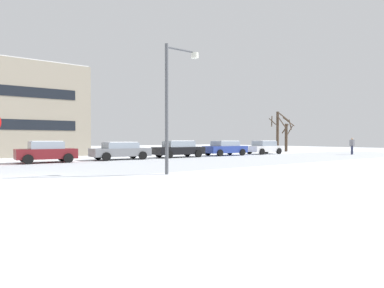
{
  "coord_description": "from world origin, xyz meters",
  "views": [
    {
      "loc": [
        -1.69,
        -14.31,
        1.63
      ],
      "look_at": [
        12.58,
        5.66,
        1.24
      ],
      "focal_mm": 30.24,
      "sensor_mm": 36.0,
      "label": 1
    }
  ],
  "objects_px": {
    "parked_car_black": "(179,149)",
    "street_lamp": "(173,95)",
    "parked_car_maroon": "(46,152)",
    "parked_car_blue": "(225,148)",
    "parked_car_gray": "(120,150)",
    "pedestrian_crossing": "(352,145)",
    "parked_car_white": "(264,147)"
  },
  "relations": [
    {
      "from": "parked_car_gray",
      "to": "parked_car_black",
      "type": "relative_size",
      "value": 0.99
    },
    {
      "from": "parked_car_blue",
      "to": "parked_car_white",
      "type": "distance_m",
      "value": 5.44
    },
    {
      "from": "street_lamp",
      "to": "parked_car_gray",
      "type": "height_order",
      "value": "street_lamp"
    },
    {
      "from": "street_lamp",
      "to": "parked_car_black",
      "type": "bearing_deg",
      "value": 55.62
    },
    {
      "from": "parked_car_gray",
      "to": "parked_car_black",
      "type": "height_order",
      "value": "parked_car_black"
    },
    {
      "from": "parked_car_gray",
      "to": "parked_car_blue",
      "type": "xyz_separation_m",
      "value": [
        10.88,
        -0.03,
        0.02
      ]
    },
    {
      "from": "parked_car_blue",
      "to": "pedestrian_crossing",
      "type": "distance_m",
      "value": 13.54
    },
    {
      "from": "parked_car_maroon",
      "to": "parked_car_white",
      "type": "height_order",
      "value": "parked_car_maroon"
    },
    {
      "from": "parked_car_black",
      "to": "street_lamp",
      "type": "bearing_deg",
      "value": -124.38
    },
    {
      "from": "parked_car_gray",
      "to": "pedestrian_crossing",
      "type": "distance_m",
      "value": 23.75
    },
    {
      "from": "pedestrian_crossing",
      "to": "parked_car_maroon",
      "type": "bearing_deg",
      "value": 167.8
    },
    {
      "from": "parked_car_maroon",
      "to": "parked_car_blue",
      "type": "bearing_deg",
      "value": 0.32
    },
    {
      "from": "street_lamp",
      "to": "parked_car_black",
      "type": "distance_m",
      "value": 13.79
    },
    {
      "from": "parked_car_maroon",
      "to": "parked_car_gray",
      "type": "xyz_separation_m",
      "value": [
        5.44,
        0.12,
        -0.04
      ]
    },
    {
      "from": "parked_car_black",
      "to": "parked_car_white",
      "type": "relative_size",
      "value": 1.15
    },
    {
      "from": "parked_car_maroon",
      "to": "parked_car_blue",
      "type": "xyz_separation_m",
      "value": [
        16.32,
        0.09,
        -0.01
      ]
    },
    {
      "from": "parked_car_white",
      "to": "pedestrian_crossing",
      "type": "distance_m",
      "value": 8.96
    },
    {
      "from": "parked_car_maroon",
      "to": "pedestrian_crossing",
      "type": "bearing_deg",
      "value": -12.2
    },
    {
      "from": "parked_car_white",
      "to": "parked_car_gray",
      "type": "bearing_deg",
      "value": 179.39
    },
    {
      "from": "parked_car_white",
      "to": "parked_car_black",
      "type": "bearing_deg",
      "value": 179.26
    },
    {
      "from": "pedestrian_crossing",
      "to": "parked_car_black",
      "type": "bearing_deg",
      "value": 160.41
    },
    {
      "from": "parked_car_maroon",
      "to": "pedestrian_crossing",
      "type": "distance_m",
      "value": 29.0
    },
    {
      "from": "street_lamp",
      "to": "parked_car_black",
      "type": "xyz_separation_m",
      "value": [
        7.61,
        11.13,
        -2.89
      ]
    },
    {
      "from": "parked_car_blue",
      "to": "pedestrian_crossing",
      "type": "height_order",
      "value": "pedestrian_crossing"
    },
    {
      "from": "parked_car_black",
      "to": "pedestrian_crossing",
      "type": "relative_size",
      "value": 2.65
    },
    {
      "from": "street_lamp",
      "to": "parked_car_white",
      "type": "relative_size",
      "value": 1.49
    },
    {
      "from": "parked_car_gray",
      "to": "street_lamp",
      "type": "bearing_deg",
      "value": -101.02
    },
    {
      "from": "parked_car_maroon",
      "to": "parked_car_gray",
      "type": "distance_m",
      "value": 5.44
    },
    {
      "from": "parked_car_maroon",
      "to": "parked_car_white",
      "type": "xyz_separation_m",
      "value": [
        21.76,
        -0.05,
        -0.02
      ]
    },
    {
      "from": "parked_car_maroon",
      "to": "parked_car_black",
      "type": "relative_size",
      "value": 0.83
    },
    {
      "from": "parked_car_gray",
      "to": "parked_car_white",
      "type": "height_order",
      "value": "parked_car_white"
    },
    {
      "from": "parked_car_white",
      "to": "pedestrian_crossing",
      "type": "xyz_separation_m",
      "value": [
        6.58,
        -6.08,
        0.28
      ]
    }
  ]
}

